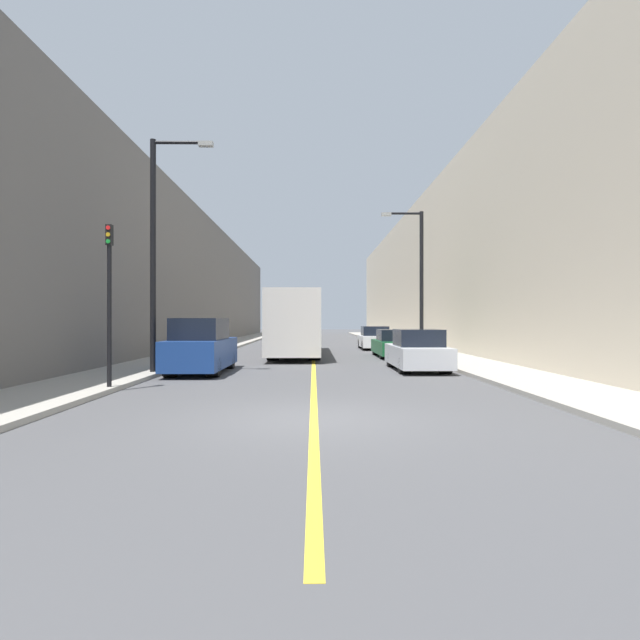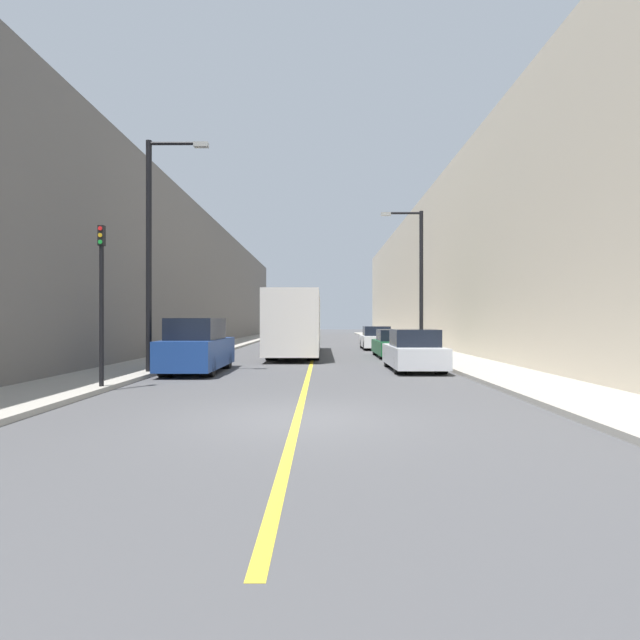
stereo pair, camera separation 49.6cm
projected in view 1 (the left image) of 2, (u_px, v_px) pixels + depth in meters
ground_plane at (314, 419)px, 9.58m from camera, size 200.00×200.00×0.00m
sidewalk_left at (230, 344)px, 39.49m from camera, size 2.80×72.00×0.13m
sidewalk_right at (397, 344)px, 39.67m from camera, size 2.80×72.00×0.13m
building_row_left at (187, 282)px, 39.45m from camera, size 4.00×72.00×9.91m
building_row_right at (440, 274)px, 39.72m from camera, size 4.00×72.00×11.30m
road_center_line at (314, 345)px, 39.58m from camera, size 0.16×72.00×0.01m
bus at (296, 323)px, 27.59m from camera, size 2.55×12.20×3.34m
parked_suv_left at (201, 348)px, 18.12m from camera, size 1.86×4.78×1.98m
car_right_near at (417, 352)px, 19.03m from camera, size 1.85×4.39×1.57m
car_right_mid at (393, 345)px, 25.95m from camera, size 1.76×4.69×1.44m
car_right_far at (374, 339)px, 33.06m from camera, size 1.89×4.20×1.53m
street_lamp_left at (158, 242)px, 17.22m from camera, size 2.17×0.24×8.03m
street_lamp_right at (418, 274)px, 25.63m from camera, size 2.17×0.24×7.39m
traffic_light at (109, 299)px, 13.29m from camera, size 0.16×0.18×4.33m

